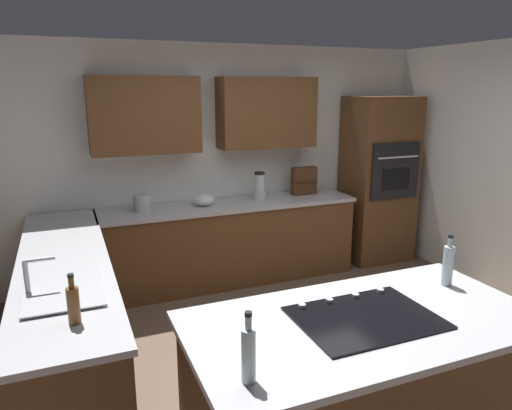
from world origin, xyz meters
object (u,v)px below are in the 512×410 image
Objects in this scene: kettle at (142,203)px; oil_bottle at (248,354)px; blender at (259,188)px; second_bottle at (448,264)px; cooktop at (365,317)px; mixing_bowl at (204,200)px; dish_soap_bottle at (73,304)px; sink_unit at (62,288)px; wall_oven at (378,180)px; spice_rack at (304,181)px.

oil_bottle reaches higher than kettle.
blender is 0.95× the size of second_bottle.
mixing_bowl is at bearing -87.94° from cooktop.
dish_soap_bottle reaches higher than cooktop.
sink_unit is at bearing 40.51° from blender.
blender is 3.03m from dish_soap_bottle.
mixing_bowl is at bearing -128.81° from sink_unit.
oil_bottle is at bearing 46.24° from wall_oven.
kettle is (1.90, 0.07, -0.07)m from spice_rack.
dish_soap_bottle reaches higher than sink_unit.
sink_unit is at bearing -20.30° from second_bottle.
spice_rack is at bearing -121.63° from oil_bottle.
sink_unit is at bearing 25.63° from wall_oven.
sink_unit is 1.84m from cooktop.
wall_oven is 4.08m from sink_unit.
blender reaches higher than dish_soap_bottle.
kettle is 2.37m from dish_soap_bottle.
kettle is at bearing -107.70° from dish_soap_bottle.
cooktop is at bearing 105.00° from kettle.
second_bottle reaches higher than oil_bottle.
blender is at bearing -101.10° from cooktop.
second_bottle reaches higher than spice_rack.
second_bottle is at bearing 61.75° from wall_oven.
second_bottle reaches higher than blender.
dish_soap_bottle is at bearing 31.80° from wall_oven.
oil_bottle is (0.70, 3.09, 0.07)m from mixing_bowl.
kettle is (1.30, 0.00, -0.05)m from blender.
blender is at bearing -131.84° from dish_soap_bottle.
spice_rack and oil_bottle have the same top height.
sink_unit is 2.47× the size of dish_soap_bottle.
oil_bottle is (-0.67, 0.83, 0.02)m from dish_soap_bottle.
mixing_bowl is at bearing 3.33° from spice_rack.
dish_soap_bottle is 1.07m from oil_bottle.
sink_unit is 2.08× the size of second_bottle.
blender is 1.30m from kettle.
sink_unit is at bearing 51.19° from mixing_bowl.
spice_rack is (1.00, -0.08, 0.05)m from wall_oven.
spice_rack reaches higher than mixing_bowl.
spice_rack is (-2.68, -1.85, 0.15)m from sink_unit.
sink_unit is at bearing -60.91° from oil_bottle.
wall_oven is at bearing 175.19° from spice_rack.
kettle is at bearing -60.21° from second_bottle.
second_bottle is (-1.55, -0.47, 0.00)m from oil_bottle.
oil_bottle reaches higher than dish_soap_bottle.
oil_bottle reaches higher than blender.
mixing_bowl is (2.25, -0.01, -0.06)m from wall_oven.
wall_oven is 6.22× the size of spice_rack.
spice_rack is at bearing -111.81° from cooktop.
wall_oven reaches higher than second_bottle.
second_bottle reaches higher than sink_unit.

